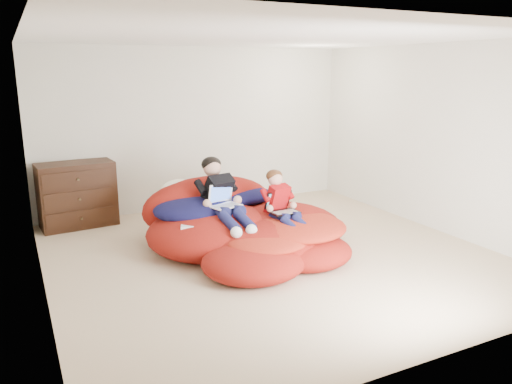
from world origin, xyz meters
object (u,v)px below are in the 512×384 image
older_boy (221,194)px  laptop_black (282,207)px  younger_boy (282,201)px  laptop_white (223,200)px  beanbag_pile (247,229)px  dresser (77,195)px

older_boy → laptop_black: 0.75m
younger_boy → laptop_white: (-0.63, 0.30, 0.02)m
older_boy → laptop_black: size_ratio=3.30×
beanbag_pile → older_boy: 0.55m
beanbag_pile → laptop_black: (0.35, -0.24, 0.30)m
older_boy → laptop_black: bearing=-31.3°
older_boy → beanbag_pile: bearing=-27.0°
dresser → laptop_black: 2.98m
older_boy → laptop_white: 0.10m
laptop_black → older_boy: bearing=148.7°
dresser → older_boy: bearing=-50.2°
younger_boy → laptop_white: younger_boy is taller
laptop_white → beanbag_pile: bearing=-13.0°
beanbag_pile → older_boy: (-0.28, 0.14, 0.45)m
laptop_black → younger_boy: bearing=90.0°
older_boy → younger_boy: bearing=-31.2°
laptop_white → dresser: bearing=128.6°
older_boy → laptop_white: (-0.00, -0.08, -0.06)m
younger_boy → laptop_white: bearing=154.3°
dresser → laptop_white: (1.46, -1.82, 0.18)m
beanbag_pile → older_boy: older_boy is taller
dresser → younger_boy: bearing=-45.6°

